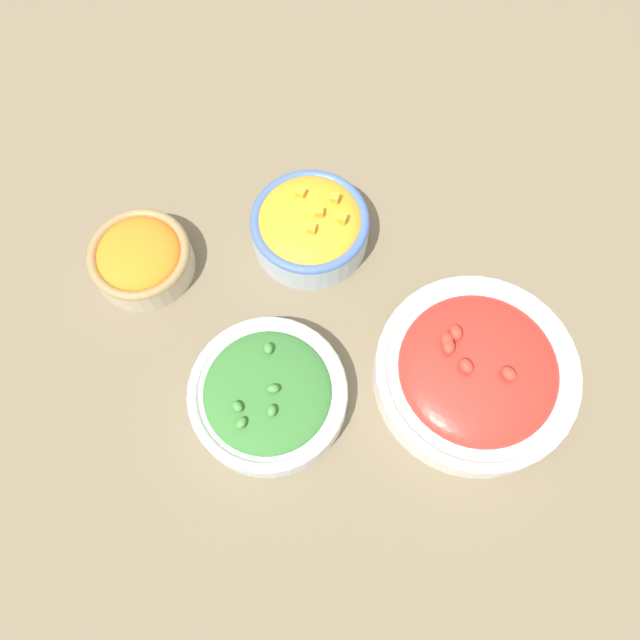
{
  "coord_description": "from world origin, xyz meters",
  "views": [
    {
      "loc": [
        -0.03,
        -0.26,
        0.7
      ],
      "look_at": [
        0.0,
        0.0,
        0.03
      ],
      "focal_mm": 35.0,
      "sensor_mm": 36.0,
      "label": 1
    }
  ],
  "objects_px": {
    "bowl_broccoli": "(268,394)",
    "bowl_squash": "(313,225)",
    "bowl_cherry_tomatoes": "(476,371)",
    "bowl_carrots": "(141,257)"
  },
  "relations": [
    {
      "from": "bowl_broccoli",
      "to": "bowl_squash",
      "type": "distance_m",
      "value": 0.22
    },
    {
      "from": "bowl_cherry_tomatoes",
      "to": "bowl_carrots",
      "type": "distance_m",
      "value": 0.42
    },
    {
      "from": "bowl_broccoli",
      "to": "bowl_cherry_tomatoes",
      "type": "bearing_deg",
      "value": 0.41
    },
    {
      "from": "bowl_broccoli",
      "to": "bowl_cherry_tomatoes",
      "type": "relative_size",
      "value": 0.78
    },
    {
      "from": "bowl_broccoli",
      "to": "bowl_squash",
      "type": "bearing_deg",
      "value": 71.18
    },
    {
      "from": "bowl_squash",
      "to": "bowl_carrots",
      "type": "relative_size",
      "value": 1.17
    },
    {
      "from": "bowl_carrots",
      "to": "bowl_cherry_tomatoes",
      "type": "bearing_deg",
      "value": -25.98
    },
    {
      "from": "bowl_squash",
      "to": "bowl_carrots",
      "type": "distance_m",
      "value": 0.21
    },
    {
      "from": "bowl_cherry_tomatoes",
      "to": "bowl_carrots",
      "type": "relative_size",
      "value": 1.84
    },
    {
      "from": "bowl_cherry_tomatoes",
      "to": "bowl_carrots",
      "type": "bearing_deg",
      "value": 154.02
    }
  ]
}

